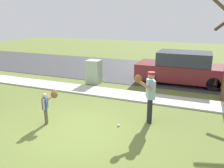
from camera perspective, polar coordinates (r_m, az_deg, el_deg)
The scene contains 8 objects.
ground_plane at distance 10.13m, azimuth 1.48°, elevation -2.83°, with size 48.00×48.00×0.00m, color olive.
sidewalk_strip at distance 10.21m, azimuth 1.68°, elevation -2.50°, with size 36.00×1.20×0.06m, color beige.
road_surface at distance 14.83m, azimuth 8.44°, elevation 3.22°, with size 36.00×6.80×0.02m, color #38383A.
person_adult at distance 7.31m, azimuth 9.29°, elevation -1.91°, with size 0.63×0.80×1.70m.
person_child at distance 7.57m, azimuth -15.75°, elevation -4.60°, with size 0.43×0.53×1.08m.
baseball at distance 7.35m, azimuth 1.69°, elevation -10.22°, with size 0.07×0.07×0.07m, color white.
utility_cabinet at distance 11.90m, azimuth -4.55°, elevation 3.07°, with size 0.69×0.62×1.22m, color #9EB293.
parked_suv_maroon at distance 12.34m, azimuth 17.36°, elevation 3.72°, with size 4.70×1.90×1.63m.
Camera 1 is at (3.35, -5.47, 3.31)m, focal length 36.70 mm.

